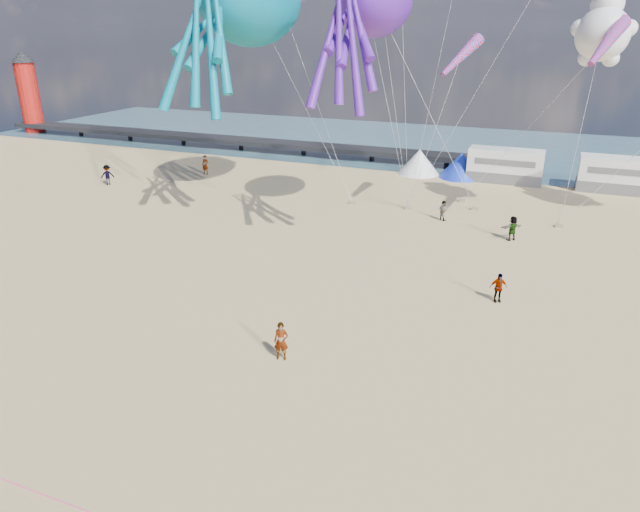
{
  "coord_description": "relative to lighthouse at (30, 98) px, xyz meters",
  "views": [
    {
      "loc": [
        9.57,
        -14.32,
        13.41
      ],
      "look_at": [
        1.36,
        6.0,
        4.55
      ],
      "focal_mm": 32.0,
      "sensor_mm": 36.0,
      "label": 1
    }
  ],
  "objects": [
    {
      "name": "beachgoer_2",
      "position": [
        28.82,
        -18.73,
        -3.58
      ],
      "size": [
        1.13,
        1.11,
        1.84
      ],
      "primitive_type": "imported",
      "rotation": [
        0.0,
        0.0,
        3.87
      ],
      "color": "#7F6659",
      "rests_on": "ground"
    },
    {
      "name": "lighthouse",
      "position": [
        0.0,
        0.0,
        0.0
      ],
      "size": [
        2.6,
        2.6,
        9.0
      ],
      "primitive_type": "cylinder",
      "color": "#A5140F",
      "rests_on": "ground"
    },
    {
      "name": "windsock_right",
      "position": [
        59.21,
        -17.43,
        7.03
      ],
      "size": [
        2.61,
        4.5,
        4.51
      ],
      "primitive_type": null,
      "rotation": [
        0.0,
        0.0,
        -0.41
      ],
      "color": "red"
    },
    {
      "name": "standing_person",
      "position": [
        56.06,
        -39.22,
        -3.63
      ],
      "size": [
        0.71,
        0.55,
        1.74
      ],
      "primitive_type": "imported",
      "rotation": [
        0.0,
        0.0,
        0.23
      ],
      "color": "tan",
      "rests_on": "ground"
    },
    {
      "name": "sandbag_e",
      "position": [
        55.89,
        -15.79,
        -4.39
      ],
      "size": [
        0.5,
        0.35,
        0.22
      ],
      "primitive_type": "cube",
      "color": "gray",
      "rests_on": "ground"
    },
    {
      "name": "sandbag_b",
      "position": [
        60.81,
        -14.02,
        -4.39
      ],
      "size": [
        0.5,
        0.35,
        0.22
      ],
      "primitive_type": "cube",
      "color": "gray",
      "rests_on": "ground"
    },
    {
      "name": "sandbag_d",
      "position": [
        59.52,
        -12.2,
        -4.39
      ],
      "size": [
        0.5,
        0.35,
        0.22
      ],
      "primitive_type": "cube",
      "color": "gray",
      "rests_on": "ground"
    },
    {
      "name": "motorhome_0",
      "position": [
        62.0,
        -4.0,
        -3.0
      ],
      "size": [
        6.6,
        2.5,
        3.0
      ],
      "primitive_type": "cube",
      "color": "silver",
      "rests_on": "ground"
    },
    {
      "name": "beachgoer_5",
      "position": [
        34.87,
        -12.03,
        -3.57
      ],
      "size": [
        1.75,
        0.6,
        1.87
      ],
      "primitive_type": "imported",
      "rotation": [
        0.0,
        0.0,
        0.03
      ],
      "color": "#7F6659",
      "rests_on": "ground"
    },
    {
      "name": "pier",
      "position": [
        28.0,
        0.0,
        -3.5
      ],
      "size": [
        60.0,
        3.0,
        0.5
      ],
      "primitive_type": "cube",
      "color": "black",
      "rests_on": "ground"
    },
    {
      "name": "motorhome_1",
      "position": [
        71.5,
        -4.0,
        -3.0
      ],
      "size": [
        6.6,
        2.5,
        3.0
      ],
      "primitive_type": "cube",
      "color": "silver",
      "rests_on": "ground"
    },
    {
      "name": "sandbag_c",
      "position": [
        66.99,
        -15.99,
        -4.39
      ],
      "size": [
        0.5,
        0.35,
        0.22
      ],
      "primitive_type": "cube",
      "color": "gray",
      "rests_on": "ground"
    },
    {
      "name": "tent_blue",
      "position": [
        58.0,
        -4.0,
        -3.3
      ],
      "size": [
        4.0,
        4.0,
        2.4
      ],
      "primitive_type": "cone",
      "color": "#1933CC",
      "rests_on": "ground"
    },
    {
      "name": "beachgoer_1",
      "position": [
        58.89,
        -17.46,
        -3.75
      ],
      "size": [
        0.87,
        0.77,
        1.49
      ],
      "primitive_type": "imported",
      "rotation": [
        0.0,
        0.0,
        2.64
      ],
      "color": "#7F6659",
      "rests_on": "ground"
    },
    {
      "name": "beachgoer_4",
      "position": [
        64.02,
        -20.04,
        -3.66
      ],
      "size": [
        1.02,
        0.95,
        1.69
      ],
      "primitive_type": "imported",
      "rotation": [
        0.0,
        0.0,
        3.84
      ],
      "color": "#7F6659",
      "rests_on": "ground"
    },
    {
      "name": "kite_panda",
      "position": [
        67.68,
        -15.66,
        8.43
      ],
      "size": [
        5.14,
        5.01,
        5.69
      ],
      "primitive_type": null,
      "rotation": [
        0.0,
        0.0,
        0.38
      ],
      "color": "white"
    },
    {
      "name": "beachgoer_3",
      "position": [
        64.12,
        -29.98,
        -3.7
      ],
      "size": [
        1.18,
        0.95,
        1.6
      ],
      "primitive_type": "imported",
      "rotation": [
        0.0,
        0.0,
        0.39
      ],
      "color": "#7F6659",
      "rests_on": "ground"
    },
    {
      "name": "ground",
      "position": [
        56.0,
        -44.0,
        -4.5
      ],
      "size": [
        120.0,
        120.0,
        0.0
      ],
      "primitive_type": "plane",
      "color": "tan",
      "rests_on": "ground"
    },
    {
      "name": "windsock_mid",
      "position": [
        67.86,
        -18.5,
        8.02
      ],
      "size": [
        2.69,
        5.36,
        5.33
      ],
      "primitive_type": null,
      "rotation": [
        0.0,
        0.0,
        -0.33
      ],
      "color": "red"
    },
    {
      "name": "sandbag_a",
      "position": [
        51.33,
        -16.04,
        -4.39
      ],
      "size": [
        0.5,
        0.35,
        0.22
      ],
      "primitive_type": "cube",
      "color": "gray",
      "rests_on": "ground"
    },
    {
      "name": "tent_white",
      "position": [
        54.0,
        -4.0,
        -3.3
      ],
      "size": [
        4.0,
        4.0,
        2.4
      ],
      "primitive_type": "cone",
      "color": "white",
      "rests_on": "ground"
    },
    {
      "name": "water",
      "position": [
        56.0,
        11.0,
        -4.48
      ],
      "size": [
        120.0,
        120.0,
        0.0
      ],
      "primitive_type": "plane",
      "color": "#385B6B",
      "rests_on": "ground"
    },
    {
      "name": "windsock_left",
      "position": [
        45.94,
        -17.04,
        10.14
      ],
      "size": [
        1.43,
        6.47,
        6.42
      ],
      "primitive_type": null,
      "rotation": [
        0.0,
        0.0,
        -0.05
      ],
      "color": "red"
    }
  ]
}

